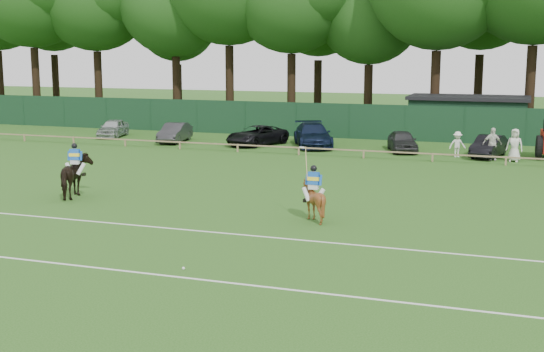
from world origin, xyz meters
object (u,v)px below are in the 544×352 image
at_px(horse_dark, 76,176).
at_px(utility_shed, 468,117).
at_px(sedan_grey, 175,133).
at_px(spectator_right, 515,145).
at_px(estate_black, 489,146).
at_px(sedan_silver, 113,128).
at_px(spectator_left, 457,144).
at_px(horse_chestnut, 313,201).
at_px(polo_ball, 183,268).
at_px(suv_black, 257,135).
at_px(spectator_mid, 492,144).
at_px(hatch_grey, 402,141).
at_px(sedan_navy, 313,135).

distance_m(horse_dark, utility_shed, 30.93).
bearing_deg(sedan_grey, spectator_right, -12.30).
distance_m(estate_black, utility_shed, 9.33).
bearing_deg(utility_shed, sedan_silver, -162.46).
relative_size(horse_dark, spectator_left, 1.44).
height_order(estate_black, spectator_right, spectator_right).
bearing_deg(sedan_silver, horse_chestnut, -56.96).
bearing_deg(spectator_left, horse_dark, -150.82).
height_order(spectator_right, polo_ball, spectator_right).
bearing_deg(spectator_right, spectator_left, 177.04).
xyz_separation_m(suv_black, utility_shed, (13.00, 8.54, 0.89)).
relative_size(horse_dark, suv_black, 0.47).
height_order(suv_black, spectator_mid, spectator_mid).
height_order(horse_chestnut, spectator_left, spectator_left).
bearing_deg(spectator_left, spectator_right, -34.56).
relative_size(hatch_grey, spectator_left, 2.54).
xyz_separation_m(spectator_mid, spectator_right, (1.24, -0.16, 0.00)).
relative_size(sedan_silver, spectator_right, 2.02).
xyz_separation_m(sedan_grey, hatch_grey, (15.58, 0.53, 0.00)).
relative_size(horse_chestnut, suv_black, 0.33).
bearing_deg(suv_black, horse_chestnut, -42.85).
distance_m(horse_dark, polo_ball, 12.04).
xyz_separation_m(horse_chestnut, sedan_silver, (-21.03, 20.35, -0.11)).
xyz_separation_m(spectator_left, utility_shed, (-0.16, 9.71, 0.77)).
height_order(horse_chestnut, polo_ball, horse_chestnut).
height_order(sedan_grey, polo_ball, sedan_grey).
relative_size(estate_black, spectator_left, 2.56).
bearing_deg(estate_black, horse_dark, -119.60).
bearing_deg(horse_chestnut, suv_black, -63.99).
xyz_separation_m(polo_ball, utility_shed, (5.35, 35.32, 1.49)).
relative_size(spectator_mid, polo_ball, 21.03).
height_order(spectator_mid, utility_shed, utility_shed).
relative_size(hatch_grey, spectator_mid, 2.05).
bearing_deg(sedan_navy, estate_black, -28.52).
bearing_deg(sedan_grey, spectator_left, -10.68).
distance_m(sedan_grey, utility_shed, 20.93).
xyz_separation_m(estate_black, utility_shed, (-1.92, 9.08, 0.89)).
relative_size(sedan_navy, utility_shed, 0.63).
distance_m(horse_chestnut, hatch_grey, 19.66).
bearing_deg(estate_black, sedan_navy, -173.03).
bearing_deg(estate_black, horse_chestnut, -93.78).
relative_size(spectator_left, spectator_mid, 0.81).
xyz_separation_m(hatch_grey, spectator_right, (6.70, -2.02, 0.29)).
relative_size(sedan_navy, spectator_left, 3.47).
relative_size(sedan_grey, spectator_mid, 2.11).
bearing_deg(sedan_navy, spectator_right, -34.06).
xyz_separation_m(horse_chestnut, utility_shed, (3.47, 28.10, 0.78)).
bearing_deg(sedan_grey, sedan_navy, -3.24).
bearing_deg(utility_shed, hatch_grey, -111.41).
xyz_separation_m(sedan_silver, spectator_right, (27.90, -2.72, 0.30)).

